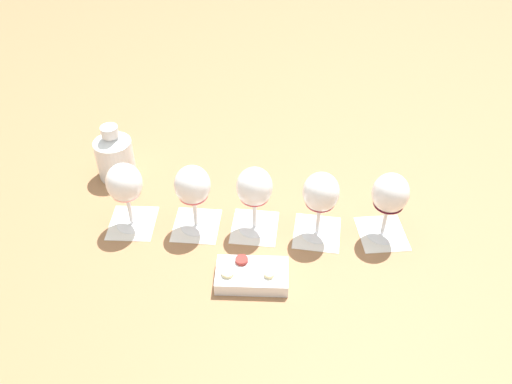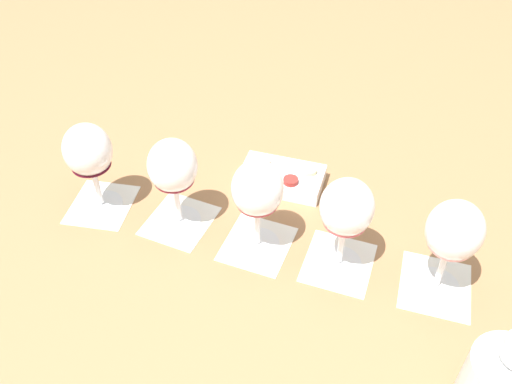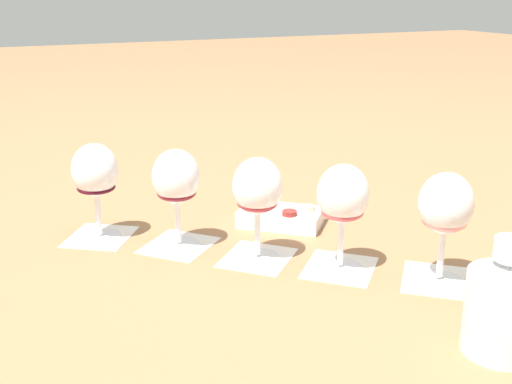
{
  "view_description": "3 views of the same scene",
  "coord_description": "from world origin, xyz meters",
  "px_view_note": "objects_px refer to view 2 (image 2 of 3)",
  "views": [
    {
      "loc": [
        -0.56,
        -0.7,
        0.88
      ],
      "look_at": [
        0.0,
        -0.01,
        0.11
      ],
      "focal_mm": 38.0,
      "sensor_mm": 36.0,
      "label": 1
    },
    {
      "loc": [
        0.25,
        0.55,
        0.66
      ],
      "look_at": [
        0.0,
        -0.01,
        0.11
      ],
      "focal_mm": 38.0,
      "sensor_mm": 36.0,
      "label": 2
    },
    {
      "loc": [
        0.4,
        0.87,
        0.43
      ],
      "look_at": [
        0.0,
        -0.01,
        0.11
      ],
      "focal_mm": 45.0,
      "sensor_mm": 36.0,
      "label": 3
    }
  ],
  "objects_px": {
    "wine_glass_0": "(453,235)",
    "wine_glass_1": "(346,212)",
    "ceramic_vase": "(503,383)",
    "wine_glass_2": "(256,192)",
    "snack_dish": "(282,178)",
    "wine_glass_4": "(89,154)",
    "wine_glass_3": "(173,170)"
  },
  "relations": [
    {
      "from": "wine_glass_4",
      "to": "wine_glass_0",
      "type": "bearing_deg",
      "value": 137.71
    },
    {
      "from": "wine_glass_0",
      "to": "wine_glass_1",
      "type": "xyz_separation_m",
      "value": [
        0.11,
        -0.1,
        0.0
      ]
    },
    {
      "from": "ceramic_vase",
      "to": "wine_glass_1",
      "type": "bearing_deg",
      "value": -79.99
    },
    {
      "from": "wine_glass_0",
      "to": "snack_dish",
      "type": "xyz_separation_m",
      "value": [
        0.11,
        -0.31,
        -0.1
      ]
    },
    {
      "from": "wine_glass_4",
      "to": "ceramic_vase",
      "type": "relative_size",
      "value": 1.14
    },
    {
      "from": "wine_glass_2",
      "to": "snack_dish",
      "type": "relative_size",
      "value": 0.98
    },
    {
      "from": "wine_glass_4",
      "to": "wine_glass_3",
      "type": "bearing_deg",
      "value": 140.04
    },
    {
      "from": "wine_glass_4",
      "to": "snack_dish",
      "type": "xyz_separation_m",
      "value": [
        -0.32,
        0.08,
        -0.1
      ]
    },
    {
      "from": "wine_glass_0",
      "to": "ceramic_vase",
      "type": "height_order",
      "value": "wine_glass_0"
    },
    {
      "from": "wine_glass_0",
      "to": "wine_glass_4",
      "type": "xyz_separation_m",
      "value": [
        0.43,
        -0.39,
        0.0
      ]
    },
    {
      "from": "wine_glass_1",
      "to": "wine_glass_2",
      "type": "relative_size",
      "value": 1.0
    },
    {
      "from": "wine_glass_3",
      "to": "ceramic_vase",
      "type": "relative_size",
      "value": 1.14
    },
    {
      "from": "wine_glass_2",
      "to": "wine_glass_4",
      "type": "height_order",
      "value": "same"
    },
    {
      "from": "wine_glass_0",
      "to": "wine_glass_4",
      "type": "height_order",
      "value": "same"
    },
    {
      "from": "wine_glass_0",
      "to": "wine_glass_1",
      "type": "height_order",
      "value": "same"
    },
    {
      "from": "wine_glass_3",
      "to": "snack_dish",
      "type": "bearing_deg",
      "value": -175.6
    },
    {
      "from": "wine_glass_4",
      "to": "snack_dish",
      "type": "bearing_deg",
      "value": 165.87
    },
    {
      "from": "wine_glass_0",
      "to": "wine_glass_1",
      "type": "relative_size",
      "value": 1.0
    },
    {
      "from": "ceramic_vase",
      "to": "wine_glass_2",
      "type": "bearing_deg",
      "value": -67.97
    },
    {
      "from": "wine_glass_0",
      "to": "wine_glass_3",
      "type": "bearing_deg",
      "value": -43.09
    },
    {
      "from": "wine_glass_2",
      "to": "ceramic_vase",
      "type": "bearing_deg",
      "value": 112.03
    },
    {
      "from": "wine_glass_2",
      "to": "ceramic_vase",
      "type": "relative_size",
      "value": 1.14
    },
    {
      "from": "wine_glass_1",
      "to": "wine_glass_2",
      "type": "distance_m",
      "value": 0.14
    },
    {
      "from": "wine_glass_3",
      "to": "wine_glass_4",
      "type": "xyz_separation_m",
      "value": [
        0.11,
        -0.1,
        0.0
      ]
    },
    {
      "from": "wine_glass_3",
      "to": "ceramic_vase",
      "type": "height_order",
      "value": "wine_glass_3"
    },
    {
      "from": "wine_glass_0",
      "to": "snack_dish",
      "type": "relative_size",
      "value": 0.98
    },
    {
      "from": "wine_glass_2",
      "to": "snack_dish",
      "type": "xyz_separation_m",
      "value": [
        -0.1,
        -0.12,
        -0.1
      ]
    },
    {
      "from": "wine_glass_2",
      "to": "wine_glass_4",
      "type": "bearing_deg",
      "value": -42.57
    },
    {
      "from": "wine_glass_1",
      "to": "ceramic_vase",
      "type": "bearing_deg",
      "value": 100.01
    },
    {
      "from": "ceramic_vase",
      "to": "snack_dish",
      "type": "distance_m",
      "value": 0.5
    },
    {
      "from": "wine_glass_2",
      "to": "wine_glass_3",
      "type": "relative_size",
      "value": 1.0
    },
    {
      "from": "wine_glass_1",
      "to": "wine_glass_0",
      "type": "bearing_deg",
      "value": 138.17
    }
  ]
}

